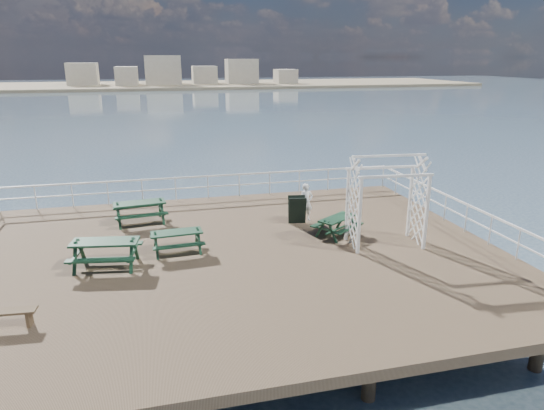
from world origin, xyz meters
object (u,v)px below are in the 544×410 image
Objects in this scene: picnic_table_c at (337,222)px; picnic_table_d at (105,248)px; picnic_table_a at (177,237)px; person at (306,202)px; flat_bench_near at (3,315)px; picnic_table_b at (140,208)px; trellis_arbor at (386,205)px.

picnic_table_d is at bearing 152.33° from picnic_table_c.
person is (5.21, 2.09, 0.23)m from picnic_table_a.
picnic_table_c is at bearing 26.13° from flat_bench_near.
picnic_table_b is at bearing 106.15° from picnic_table_a.
picnic_table_d is at bearing -166.14° from picnic_table_a.
trellis_arbor is (8.32, -4.43, 0.80)m from picnic_table_b.
picnic_table_c is 10.95m from flat_bench_near.
picnic_table_b is 1.39× the size of flat_bench_near.
trellis_arbor is at bearing 7.60° from picnic_table_d.
trellis_arbor reaches higher than picnic_table_b.
trellis_arbor is (9.30, -0.32, 0.79)m from picnic_table_d.
trellis_arbor is (1.27, -1.24, 0.92)m from picnic_table_c.
picnic_table_c is at bearing -1.75° from picnic_table_a.
picnic_table_d is at bearing -177.36° from trellis_arbor.
flat_bench_near is at bearing -142.66° from picnic_table_a.
picnic_table_b is at bearing 86.10° from picnic_table_d.
person is at bearing 18.01° from picnic_table_a.
flat_bench_near is (-3.13, -7.23, -0.29)m from picnic_table_b.
person is at bearing 30.22° from picnic_table_d.
picnic_table_b is 1.42× the size of person.
picnic_table_a is 0.87× the size of picnic_table_c.
trellis_arbor is (11.45, 2.80, 1.09)m from flat_bench_near.
trellis_arbor is 2.10× the size of person.
person is (9.58, 5.92, 0.43)m from flat_bench_near.
picnic_table_d is 0.71× the size of trellis_arbor.
picnic_table_a reaches higher than flat_bench_near.
picnic_table_c is (5.81, 0.21, -0.03)m from picnic_table_a.
picnic_table_a is at bearing 45.68° from flat_bench_near.
picnic_table_a is at bearing -164.97° from person.
picnic_table_c is 1.35× the size of person.
flat_bench_near is at bearing -155.14° from person.
picnic_table_b is at bearing 121.43° from picnic_table_c.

